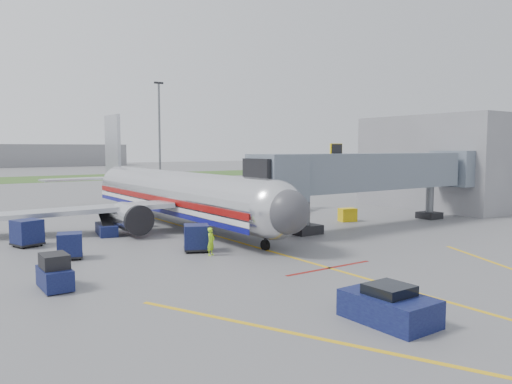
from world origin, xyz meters
TOP-DOWN VIEW (x-y plane):
  - ground at (0.00, 0.00)m, footprint 400.00×400.00m
  - grass_strip at (0.00, 90.00)m, footprint 300.00×25.00m
  - apron_markings at (0.00, -7.40)m, footprint 21.52×50.00m
  - airliner at (0.00, 15.25)m, footprint 32.10×35.67m
  - jet_bridge at (12.86, 5.00)m, footprint 25.30×4.00m
  - terminal at (30.00, 10.00)m, footprint 10.00×16.00m
  - light_mast_right at (25.00, 75.00)m, footprint 2.00×0.44m
  - pushback_tug at (-4.00, -11.51)m, footprint 2.14×3.45m
  - baggage_tug at (-13.27, 0.31)m, footprint 1.22×2.35m
  - baggage_cart_a at (-3.86, 4.11)m, footprint 2.08×2.08m
  - baggage_cart_b at (-12.38, 11.95)m, footprint 2.10×2.10m
  - baggage_cart_c at (-11.03, 6.44)m, footprint 1.76×1.76m
  - belt_loader at (-6.56, 13.53)m, footprint 1.79×4.01m
  - ground_power_cart at (13.39, 8.00)m, footprint 1.67×1.31m
  - ramp_worker at (-3.70, 2.52)m, footprint 0.75×0.66m

SIDE VIEW (x-z plane):
  - ground at x=0.00m, z-range 0.00..0.00m
  - apron_markings at x=0.00m, z-range 0.00..0.01m
  - grass_strip at x=0.00m, z-range 0.00..0.01m
  - belt_loader at x=-6.56m, z-range -0.48..1.42m
  - ground_power_cart at x=13.39m, z-range -0.01..1.17m
  - pushback_tug at x=-4.00m, z-range -0.12..1.31m
  - baggage_tug at x=-13.27m, z-range -0.10..1.55m
  - baggage_cart_c at x=-11.03m, z-range 0.01..1.56m
  - ramp_worker at x=-3.70m, z-range 0.00..1.71m
  - baggage_cart_a at x=-3.86m, z-range 0.02..1.71m
  - baggage_cart_b at x=-12.38m, z-range 0.02..1.80m
  - airliner at x=0.00m, z-range -2.48..7.77m
  - jet_bridge at x=12.86m, z-range 1.02..7.92m
  - terminal at x=30.00m, z-range 0.00..10.00m
  - light_mast_right at x=25.00m, z-range 0.58..20.98m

